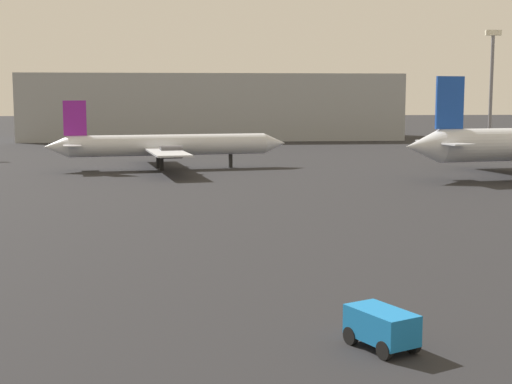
# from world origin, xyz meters

# --- Properties ---
(airplane_distant) EXTENTS (27.09, 23.72, 7.67)m
(airplane_distant) POSITION_xyz_m (-6.84, 71.16, 2.69)
(airplane_distant) COLOR silver
(airplane_distant) RESTS_ON ground_plane
(baggage_cart) EXTENTS (2.22, 2.73, 1.30)m
(baggage_cart) POSITION_xyz_m (1.56, 10.27, 0.76)
(baggage_cart) COLOR #1972BF
(baggage_cart) RESTS_ON ground_plane
(light_mast_right) EXTENTS (2.40, 0.50, 17.86)m
(light_mast_right) POSITION_xyz_m (41.00, 96.35, 10.17)
(light_mast_right) COLOR slate
(light_mast_right) RESTS_ON ground_plane
(terminal_building) EXTENTS (69.53, 24.71, 12.17)m
(terminal_building) POSITION_xyz_m (0.42, 133.03, 6.09)
(terminal_building) COLOR #999EA3
(terminal_building) RESTS_ON ground_plane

